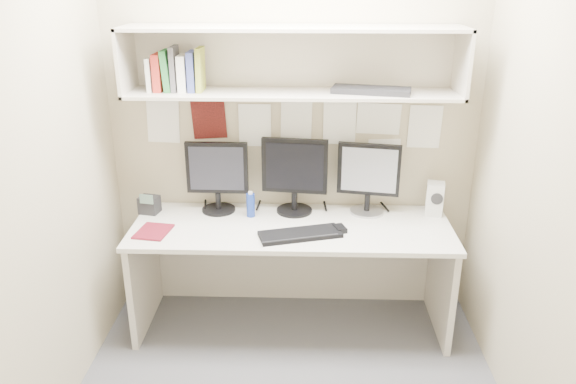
{
  "coord_description": "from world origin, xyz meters",
  "views": [
    {
      "loc": [
        0.08,
        -2.55,
        2.22
      ],
      "look_at": [
        -0.01,
        0.35,
        1.07
      ],
      "focal_mm": 35.0,
      "sensor_mm": 36.0,
      "label": 1
    }
  ],
  "objects_px": {
    "monitor_center": "(295,173)",
    "speaker": "(435,199)",
    "monitor_left": "(217,174)",
    "desk_phone": "(149,204)",
    "keyboard": "(300,234)",
    "desk": "(291,275)",
    "maroon_notebook": "(153,231)",
    "monitor_right": "(369,176)"
  },
  "relations": [
    {
      "from": "desk",
      "to": "speaker",
      "type": "xyz_separation_m",
      "value": [
        0.93,
        0.2,
        0.47
      ]
    },
    {
      "from": "desk",
      "to": "monitor_right",
      "type": "xyz_separation_m",
      "value": [
        0.49,
        0.22,
        0.62
      ]
    },
    {
      "from": "keyboard",
      "to": "speaker",
      "type": "relative_size",
      "value": 2.25
    },
    {
      "from": "keyboard",
      "to": "maroon_notebook",
      "type": "distance_m",
      "value": 0.9
    },
    {
      "from": "monitor_center",
      "to": "maroon_notebook",
      "type": "height_order",
      "value": "monitor_center"
    },
    {
      "from": "monitor_left",
      "to": "desk_phone",
      "type": "height_order",
      "value": "monitor_left"
    },
    {
      "from": "monitor_center",
      "to": "monitor_right",
      "type": "relative_size",
      "value": 1.06
    },
    {
      "from": "monitor_left",
      "to": "monitor_center",
      "type": "height_order",
      "value": "monitor_center"
    },
    {
      "from": "monitor_center",
      "to": "maroon_notebook",
      "type": "xyz_separation_m",
      "value": [
        -0.85,
        -0.36,
        -0.26
      ]
    },
    {
      "from": "monitor_center",
      "to": "monitor_right",
      "type": "distance_m",
      "value": 0.48
    },
    {
      "from": "keyboard",
      "to": "monitor_left",
      "type": "bearing_deg",
      "value": 129.17
    },
    {
      "from": "desk",
      "to": "keyboard",
      "type": "xyz_separation_m",
      "value": [
        0.06,
        -0.16,
        0.38
      ]
    },
    {
      "from": "desk",
      "to": "keyboard",
      "type": "bearing_deg",
      "value": -70.82
    },
    {
      "from": "speaker",
      "to": "maroon_notebook",
      "type": "relative_size",
      "value": 0.95
    },
    {
      "from": "maroon_notebook",
      "to": "monitor_left",
      "type": "bearing_deg",
      "value": 54.53
    },
    {
      "from": "desk",
      "to": "monitor_right",
      "type": "bearing_deg",
      "value": 24.08
    },
    {
      "from": "maroon_notebook",
      "to": "monitor_right",
      "type": "bearing_deg",
      "value": 23.91
    },
    {
      "from": "maroon_notebook",
      "to": "desk_phone",
      "type": "xyz_separation_m",
      "value": [
        -0.1,
        0.3,
        0.05
      ]
    },
    {
      "from": "keyboard",
      "to": "speaker",
      "type": "height_order",
      "value": "speaker"
    },
    {
      "from": "desk_phone",
      "to": "monitor_center",
      "type": "bearing_deg",
      "value": 15.77
    },
    {
      "from": "monitor_left",
      "to": "desk_phone",
      "type": "bearing_deg",
      "value": -171.89
    },
    {
      "from": "monitor_left",
      "to": "desk_phone",
      "type": "relative_size",
      "value": 3.17
    },
    {
      "from": "monitor_left",
      "to": "maroon_notebook",
      "type": "height_order",
      "value": "monitor_left"
    },
    {
      "from": "monitor_left",
      "to": "monitor_center",
      "type": "xyz_separation_m",
      "value": [
        0.5,
        -0.0,
        0.01
      ]
    },
    {
      "from": "monitor_right",
      "to": "maroon_notebook",
      "type": "xyz_separation_m",
      "value": [
        -1.33,
        -0.36,
        -0.25
      ]
    },
    {
      "from": "keyboard",
      "to": "desk_phone",
      "type": "bearing_deg",
      "value": 145.96
    },
    {
      "from": "monitor_left",
      "to": "monitor_right",
      "type": "bearing_deg",
      "value": 0.86
    },
    {
      "from": "speaker",
      "to": "monitor_center",
      "type": "bearing_deg",
      "value": -169.08
    },
    {
      "from": "monitor_center",
      "to": "keyboard",
      "type": "distance_m",
      "value": 0.46
    },
    {
      "from": "speaker",
      "to": "keyboard",
      "type": "bearing_deg",
      "value": -145.4
    },
    {
      "from": "monitor_center",
      "to": "keyboard",
      "type": "bearing_deg",
      "value": -76.36
    },
    {
      "from": "maroon_notebook",
      "to": "desk",
      "type": "bearing_deg",
      "value": 18.19
    },
    {
      "from": "monitor_right",
      "to": "desk",
      "type": "bearing_deg",
      "value": -145.78
    },
    {
      "from": "monitor_left",
      "to": "desk_phone",
      "type": "xyz_separation_m",
      "value": [
        -0.45,
        -0.06,
        -0.2
      ]
    },
    {
      "from": "monitor_center",
      "to": "speaker",
      "type": "relative_size",
      "value": 2.28
    },
    {
      "from": "speaker",
      "to": "desk_phone",
      "type": "bearing_deg",
      "value": -166.66
    },
    {
      "from": "monitor_left",
      "to": "maroon_notebook",
      "type": "bearing_deg",
      "value": -133.53
    },
    {
      "from": "speaker",
      "to": "monitor_right",
      "type": "bearing_deg",
      "value": -170.54
    },
    {
      "from": "monitor_center",
      "to": "monitor_right",
      "type": "height_order",
      "value": "monitor_center"
    },
    {
      "from": "monitor_right",
      "to": "desk_phone",
      "type": "xyz_separation_m",
      "value": [
        -1.43,
        -0.06,
        -0.2
      ]
    },
    {
      "from": "maroon_notebook",
      "to": "desk_phone",
      "type": "distance_m",
      "value": 0.32
    },
    {
      "from": "speaker",
      "to": "maroon_notebook",
      "type": "bearing_deg",
      "value": -157.01
    }
  ]
}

